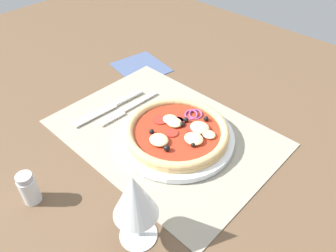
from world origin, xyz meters
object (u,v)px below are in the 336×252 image
(pizza, at_px, (178,131))
(wine_glass, at_px, (135,199))
(plate, at_px, (177,137))
(knife, at_px, (109,108))
(fork, at_px, (126,109))
(pepper_shaker, at_px, (29,188))
(napkin, at_px, (141,67))

(pizza, relative_size, wine_glass, 1.52)
(wine_glass, bearing_deg, plate, -63.34)
(plate, distance_m, wine_glass, 0.26)
(knife, bearing_deg, fork, 128.60)
(plate, bearing_deg, pepper_shaker, 74.08)
(fork, height_order, knife, knife)
(knife, xyz_separation_m, wine_glass, (-0.31, 0.18, 0.09))
(napkin, height_order, pepper_shaker, pepper_shaker)
(plate, height_order, fork, plate)
(fork, xyz_separation_m, knife, (0.04, 0.03, 0.00))
(knife, distance_m, wine_glass, 0.37)
(plate, xyz_separation_m, pizza, (-0.00, -0.00, 0.02))
(pepper_shaker, bearing_deg, plate, -105.92)
(napkin, distance_m, pepper_shaker, 0.50)
(wine_glass, bearing_deg, fork, -37.52)
(plate, relative_size, napkin, 1.72)
(napkin, relative_size, pepper_shaker, 2.20)
(fork, xyz_separation_m, napkin, (0.13, -0.17, -0.00))
(plate, height_order, pizza, pizza)
(fork, xyz_separation_m, wine_glass, (-0.27, 0.21, 0.09))
(napkin, xyz_separation_m, pepper_shaker, (-0.20, 0.46, 0.03))
(plate, xyz_separation_m, pepper_shaker, (0.09, 0.30, 0.02))
(plate, relative_size, pepper_shaker, 3.78)
(plate, xyz_separation_m, wine_glass, (-0.11, 0.22, 0.09))
(fork, distance_m, napkin, 0.21)
(plate, distance_m, knife, 0.20)
(pizza, distance_m, wine_glass, 0.25)
(fork, relative_size, pepper_shaker, 2.69)
(napkin, bearing_deg, pepper_shaker, 113.76)
(fork, distance_m, pepper_shaker, 0.30)
(knife, relative_size, pepper_shaker, 2.99)
(napkin, bearing_deg, knife, 115.12)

